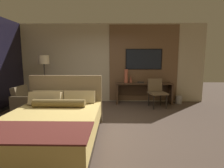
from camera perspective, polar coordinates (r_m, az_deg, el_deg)
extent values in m
plane|color=#4C3D33|center=(4.10, -4.78, -14.15)|extent=(16.00, 16.00, 0.00)
cube|color=#BCAD8E|center=(6.39, -2.55, 6.75)|extent=(7.20, 0.06, 2.80)
cube|color=brown|center=(6.41, 10.23, 6.63)|extent=(2.45, 0.03, 2.70)
cube|color=#33281E|center=(3.52, -19.56, -16.59)|extent=(1.64, 2.12, 0.22)
cube|color=tan|center=(3.42, -19.78, -12.40)|extent=(1.69, 2.18, 0.33)
cube|color=#56231E|center=(2.75, -25.34, -13.88)|extent=(1.71, 0.76, 0.02)
cube|color=#7F6B4C|center=(4.39, -14.68, -4.89)|extent=(1.72, 0.08, 1.17)
cube|color=#C6B284|center=(4.35, -19.83, -3.84)|extent=(0.71, 0.23, 0.31)
cube|color=#C6B284|center=(4.15, -10.42, -4.05)|extent=(0.71, 0.23, 0.31)
cube|color=#C6B284|center=(4.16, -20.85, -4.43)|extent=(0.71, 0.25, 0.32)
cylinder|color=brown|center=(3.86, -16.93, -6.03)|extent=(1.10, 0.17, 0.17)
cube|color=#422D1E|center=(6.22, 10.44, 0.22)|extent=(1.95, 0.46, 0.03)
cube|color=#422D1E|center=(6.19, 1.69, -3.10)|extent=(0.06, 0.41, 0.69)
cube|color=#422D1E|center=(6.50, 18.61, -3.00)|extent=(0.06, 0.41, 0.69)
cube|color=#422D1E|center=(6.47, 10.07, -2.12)|extent=(1.83, 0.02, 0.35)
cube|color=black|center=(6.38, 10.31, 7.98)|extent=(1.29, 0.04, 0.72)
cube|color=black|center=(6.36, 10.34, 7.98)|extent=(1.21, 0.01, 0.67)
cube|color=brown|center=(5.79, 14.67, -2.91)|extent=(0.62, 0.60, 0.05)
cube|color=brown|center=(5.95, 13.85, -0.30)|extent=(0.50, 0.20, 0.42)
cylinder|color=black|center=(5.58, 13.48, -5.89)|extent=(0.04, 0.04, 0.45)
cylinder|color=black|center=(5.76, 17.35, -5.60)|extent=(0.04, 0.04, 0.45)
cylinder|color=black|center=(5.94, 11.90, -4.99)|extent=(0.04, 0.04, 0.45)
cylinder|color=black|center=(6.11, 15.59, -4.75)|extent=(0.04, 0.04, 0.45)
cube|color=brown|center=(5.66, -24.49, -6.35)|extent=(0.84, 0.69, 0.42)
cube|color=brown|center=(5.74, -27.86, -2.39)|extent=(0.21, 0.68, 0.38)
cube|color=brown|center=(5.31, -26.31, -6.62)|extent=(0.84, 0.11, 0.56)
cube|color=brown|center=(5.99, -22.96, -4.80)|extent=(0.84, 0.11, 0.56)
cylinder|color=#282623|center=(6.39, -20.68, -6.34)|extent=(0.28, 0.28, 0.03)
cylinder|color=#332D28|center=(6.25, -21.00, -0.10)|extent=(0.03, 0.03, 1.43)
cylinder|color=beige|center=(6.20, -21.38, 7.39)|extent=(0.34, 0.34, 0.28)
cylinder|color=#B2563D|center=(6.09, 4.64, 2.59)|extent=(0.12, 0.12, 0.48)
cone|color=#B2563D|center=(6.24, 6.15, 1.71)|extent=(0.11, 0.11, 0.26)
cube|color=#332D28|center=(6.24, 9.39, 0.57)|extent=(0.26, 0.21, 0.03)
cylinder|color=gray|center=(6.60, 20.95, -4.78)|extent=(0.22, 0.22, 0.28)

